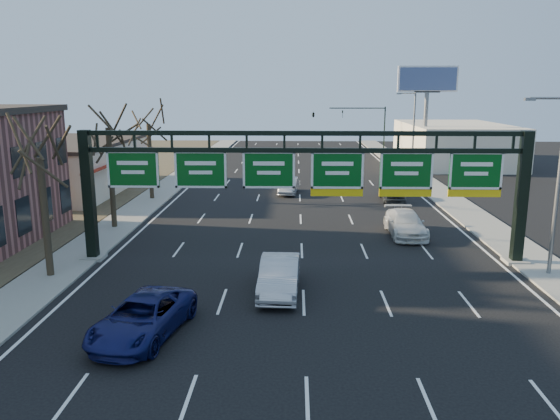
{
  "coord_description": "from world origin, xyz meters",
  "views": [
    {
      "loc": [
        -0.4,
        -20.95,
        9.32
      ],
      "look_at": [
        -1.19,
        6.61,
        3.2
      ],
      "focal_mm": 35.0,
      "sensor_mm": 36.0,
      "label": 1
    }
  ],
  "objects_px": {
    "sign_gantry": "(306,179)",
    "car_white_wagon": "(405,223)",
    "car_blue_suv": "(143,317)",
    "car_silver_sedan": "(279,276)"
  },
  "relations": [
    {
      "from": "car_white_wagon",
      "to": "car_silver_sedan",
      "type": "bearing_deg",
      "value": -127.62
    },
    {
      "from": "car_blue_suv",
      "to": "car_silver_sedan",
      "type": "distance_m",
      "value": 6.96
    },
    {
      "from": "sign_gantry",
      "to": "car_white_wagon",
      "type": "xyz_separation_m",
      "value": [
        6.61,
        5.7,
        -3.85
      ]
    },
    {
      "from": "sign_gantry",
      "to": "car_silver_sedan",
      "type": "bearing_deg",
      "value": -104.73
    },
    {
      "from": "sign_gantry",
      "to": "car_white_wagon",
      "type": "relative_size",
      "value": 4.56
    },
    {
      "from": "sign_gantry",
      "to": "car_silver_sedan",
      "type": "relative_size",
      "value": 4.86
    },
    {
      "from": "car_silver_sedan",
      "to": "sign_gantry",
      "type": "bearing_deg",
      "value": 77.11
    },
    {
      "from": "car_silver_sedan",
      "to": "car_white_wagon",
      "type": "bearing_deg",
      "value": 55.1
    },
    {
      "from": "car_blue_suv",
      "to": "sign_gantry",
      "type": "bearing_deg",
      "value": 67.91
    },
    {
      "from": "car_blue_suv",
      "to": "car_silver_sedan",
      "type": "xyz_separation_m",
      "value": [
        5.1,
        4.73,
        0.06
      ]
    }
  ]
}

